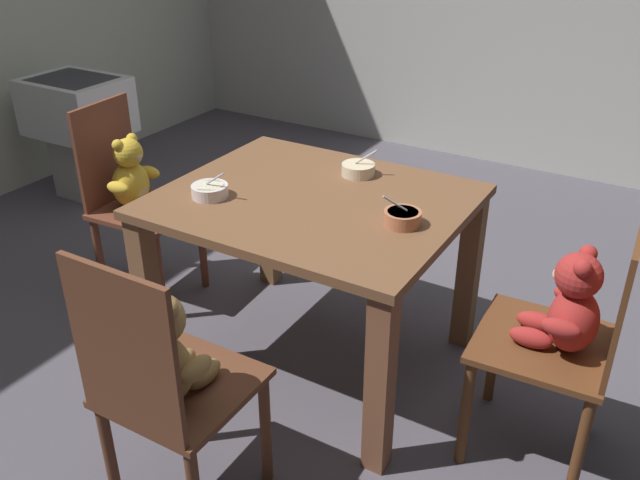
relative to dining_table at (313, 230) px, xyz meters
The scene contains 9 objects.
ground_plane 0.60m from the dining_table, ahead, with size 5.20×5.20×0.04m.
dining_table is the anchor object (origin of this frame).
teddy_chair_near_front 0.87m from the dining_table, 87.01° to the right, with size 0.39×0.40×0.93m.
teddy_chair_near_left 0.96m from the dining_table, behind, with size 0.43×0.40×0.91m.
teddy_chair_near_right 0.96m from the dining_table, ahead, with size 0.44×0.43×0.89m.
porridge_bowl_white_near_left 0.41m from the dining_table, 149.88° to the right, with size 0.14×0.13×0.11m.
porridge_bowl_cream_far_center 0.32m from the dining_table, 80.91° to the left, with size 0.14×0.13×0.11m.
porridge_bowl_terracotta_near_right 0.41m from the dining_table, ahead, with size 0.13×0.13×0.11m.
sink_basin 2.16m from the dining_table, 161.49° to the left, with size 0.56×0.44×0.73m.
Camera 1 is at (1.18, -1.94, 1.74)m, focal length 38.09 mm.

